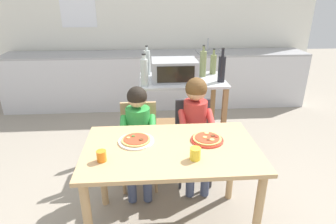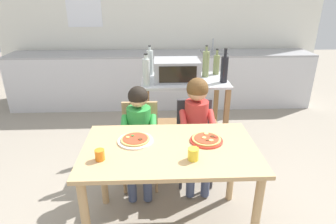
{
  "view_description": "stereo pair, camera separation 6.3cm",
  "coord_description": "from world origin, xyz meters",
  "views": [
    {
      "loc": [
        -0.15,
        -1.8,
        1.79
      ],
      "look_at": [
        0.0,
        0.3,
        0.9
      ],
      "focal_mm": 30.56,
      "sensor_mm": 36.0,
      "label": 1
    },
    {
      "loc": [
        -0.09,
        -1.8,
        1.79
      ],
      "look_at": [
        0.0,
        0.3,
        0.9
      ],
      "focal_mm": 30.56,
      "sensor_mm": 36.0,
      "label": 2
    }
  ],
  "objects": [
    {
      "name": "back_wall_tiled",
      "position": [
        -0.0,
        3.19,
        1.35
      ],
      "size": [
        5.39,
        0.14,
        2.7
      ],
      "color": "white",
      "rests_on": "ground"
    },
    {
      "name": "pizza_plate_white",
      "position": [
        -0.25,
        0.1,
        0.76
      ],
      "size": [
        0.27,
        0.27,
        0.03
      ],
      "color": "white",
      "rests_on": "dining_table"
    },
    {
      "name": "bottle_clear_vinegar",
      "position": [
        0.46,
        1.27,
        1.06
      ],
      "size": [
        0.07,
        0.07,
        0.35
      ],
      "color": "olive",
      "rests_on": "kitchen_island_cart"
    },
    {
      "name": "kitchen_counter",
      "position": [
        0.0,
        2.78,
        0.44
      ],
      "size": [
        4.85,
        0.6,
        1.08
      ],
      "color": "silver",
      "rests_on": "ground"
    },
    {
      "name": "dining_chair_left",
      "position": [
        -0.25,
        0.65,
        0.48
      ],
      "size": [
        0.36,
        0.36,
        0.81
      ],
      "color": "tan",
      "rests_on": "ground"
    },
    {
      "name": "ground_plane",
      "position": [
        0.0,
        1.25,
        0.0
      ],
      "size": [
        12.54,
        12.54,
        0.0
      ],
      "primitive_type": "plane",
      "color": "gray"
    },
    {
      "name": "child_in_red_shirt",
      "position": [
        0.28,
        0.58,
        0.69
      ],
      "size": [
        0.32,
        0.42,
        1.07
      ],
      "color": "#424C6B",
      "rests_on": "ground"
    },
    {
      "name": "dining_table",
      "position": [
        0.0,
        0.0,
        0.64
      ],
      "size": [
        1.26,
        0.77,
        0.75
      ],
      "color": "tan",
      "rests_on": "ground"
    },
    {
      "name": "bottle_dark_olive_oil",
      "position": [
        -0.16,
        1.38,
        1.05
      ],
      "size": [
        0.07,
        0.07,
        0.33
      ],
      "color": "#ADB7B2",
      "rests_on": "kitchen_island_cart"
    },
    {
      "name": "bottle_slim_sauce",
      "position": [
        0.6,
        1.37,
        1.03
      ],
      "size": [
        0.07,
        0.07,
        0.29
      ],
      "color": "olive",
      "rests_on": "kitchen_island_cart"
    },
    {
      "name": "toaster_oven",
      "position": [
        0.13,
        1.15,
        1.02
      ],
      "size": [
        0.47,
        0.36,
        0.22
      ],
      "color": "#999BA0",
      "rests_on": "kitchen_island_cart"
    },
    {
      "name": "drinking_cup_yellow",
      "position": [
        0.15,
        -0.17,
        0.79
      ],
      "size": [
        0.07,
        0.07,
        0.08
      ],
      "primitive_type": "cylinder",
      "color": "yellow",
      "rests_on": "dining_table"
    },
    {
      "name": "bottle_brown_beer",
      "position": [
        0.61,
        1.05,
        1.06
      ],
      "size": [
        0.08,
        0.08,
        0.35
      ],
      "color": "black",
      "rests_on": "kitchen_island_cart"
    },
    {
      "name": "drinking_cup_orange",
      "position": [
        -0.47,
        -0.15,
        0.79
      ],
      "size": [
        0.07,
        0.07,
        0.08
      ],
      "primitive_type": "cylinder",
      "color": "orange",
      "rests_on": "dining_table"
    },
    {
      "name": "bottle_tall_green_wine",
      "position": [
        -0.19,
        0.95,
        1.06
      ],
      "size": [
        0.07,
        0.07,
        0.33
      ],
      "color": "#ADB7B2",
      "rests_on": "kitchen_island_cart"
    },
    {
      "name": "pizza_plate_red_rimmed",
      "position": [
        0.28,
        0.08,
        0.76
      ],
      "size": [
        0.25,
        0.25,
        0.03
      ],
      "color": "red",
      "rests_on": "dining_table"
    },
    {
      "name": "dining_chair_right",
      "position": [
        0.28,
        0.69,
        0.48
      ],
      "size": [
        0.36,
        0.36,
        0.81
      ],
      "color": "#333338",
      "rests_on": "ground"
    },
    {
      "name": "kitchen_island_cart",
      "position": [
        0.22,
        1.18,
        0.61
      ],
      "size": [
        0.92,
        0.61,
        0.91
      ],
      "color": "#B7BABF",
      "rests_on": "ground"
    },
    {
      "name": "child_in_green_shirt",
      "position": [
        -0.25,
        0.53,
        0.65
      ],
      "size": [
        0.32,
        0.42,
        1.01
      ],
      "color": "#424C6B",
      "rests_on": "ground"
    }
  ]
}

